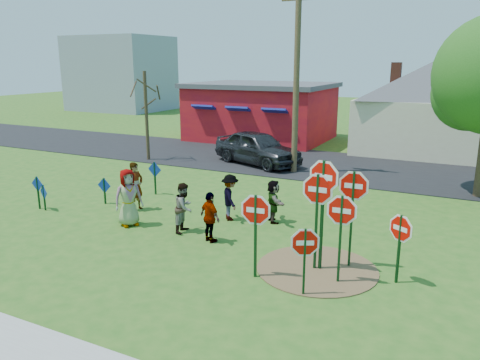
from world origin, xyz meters
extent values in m
plane|color=#295D1A|center=(0.00, 0.00, 0.00)|extent=(120.00, 120.00, 0.00)
cube|color=black|center=(0.00, 11.50, 0.02)|extent=(120.00, 7.50, 0.04)
cylinder|color=brown|center=(4.50, -1.00, 0.01)|extent=(3.20, 3.20, 0.03)
cube|color=maroon|center=(-5.50, 18.00, 1.80)|extent=(9.00, 7.00, 3.60)
cube|color=#4C4C51|center=(-5.50, 18.00, 3.75)|extent=(9.40, 7.40, 0.30)
cube|color=navy|center=(-8.00, 14.40, 2.40)|extent=(1.60, 0.78, 0.45)
cube|color=navy|center=(-5.50, 14.40, 2.40)|extent=(1.60, 0.78, 0.45)
cube|color=navy|center=(-3.00, 14.40, 2.40)|extent=(1.60, 0.78, 0.45)
cube|color=beige|center=(5.50, 18.00, 1.60)|extent=(8.00, 7.00, 3.20)
pyramid|color=#4C4C51|center=(5.50, 18.00, 5.40)|extent=(9.40, 9.40, 2.20)
cube|color=brown|center=(3.50, 17.00, 4.60)|extent=(0.55, 0.55, 1.40)
cube|color=brown|center=(7.50, 19.00, 4.60)|extent=(0.55, 0.55, 1.40)
cube|color=#8C939E|center=(-28.00, 30.00, 4.00)|extent=(10.00, 8.00, 8.00)
cube|color=#0E3315|center=(3.20, -2.11, 1.09)|extent=(0.06, 0.08, 2.18)
cylinder|color=white|center=(3.20, -2.11, 1.79)|extent=(1.06, 0.13, 1.06)
cylinder|color=red|center=(3.20, -2.11, 1.79)|extent=(0.91, 0.12, 0.92)
cube|color=white|center=(3.20, -2.11, 1.79)|extent=(0.47, 0.06, 0.13)
cube|color=#0E3315|center=(4.56, -0.95, 1.47)|extent=(0.08, 0.09, 2.95)
cylinder|color=white|center=(4.56, -0.95, 2.53)|extent=(1.12, 0.30, 1.15)
cylinder|color=red|center=(4.56, -0.95, 2.53)|extent=(0.97, 0.27, 0.99)
cube|color=white|center=(4.56, -0.95, 2.53)|extent=(0.49, 0.13, 0.14)
cylinder|color=gold|center=(4.56, -0.95, 2.53)|extent=(1.12, 0.30, 1.15)
cube|color=#0E3315|center=(5.19, -1.48, 1.12)|extent=(0.06, 0.07, 2.25)
cylinder|color=white|center=(5.19, -1.48, 1.88)|extent=(1.01, 0.06, 1.01)
cylinder|color=red|center=(5.19, -1.48, 1.88)|extent=(0.87, 0.06, 0.87)
cube|color=white|center=(5.19, -1.48, 1.88)|extent=(0.44, 0.03, 0.13)
cube|color=#0E3315|center=(5.21, -0.43, 1.32)|extent=(0.06, 0.07, 2.63)
cylinder|color=white|center=(5.21, -0.43, 2.25)|extent=(1.06, 0.09, 1.06)
cylinder|color=red|center=(5.21, -0.43, 2.25)|extent=(0.91, 0.08, 0.91)
cube|color=white|center=(5.21, -0.43, 2.25)|extent=(0.46, 0.04, 0.13)
cylinder|color=gold|center=(5.21, -0.43, 2.25)|extent=(1.06, 0.08, 1.06)
cube|color=#0E3315|center=(4.63, -2.49, 0.83)|extent=(0.07, 0.08, 1.66)
cylinder|color=white|center=(4.63, -2.49, 1.32)|extent=(0.84, 0.43, 0.93)
cylinder|color=red|center=(4.63, -2.49, 1.32)|extent=(0.73, 0.37, 0.80)
cube|color=white|center=(4.63, -2.49, 1.32)|extent=(0.37, 0.19, 0.12)
cube|color=#0E3315|center=(6.50, -0.85, 0.88)|extent=(0.07, 0.08, 1.77)
cylinder|color=white|center=(6.50, -0.85, 1.43)|extent=(0.79, 0.50, 0.92)
cylinder|color=red|center=(6.50, -0.85, 1.43)|extent=(0.69, 0.43, 0.80)
cube|color=white|center=(6.50, -0.85, 1.43)|extent=(0.35, 0.22, 0.11)
cylinder|color=gold|center=(6.50, -0.85, 1.43)|extent=(0.79, 0.49, 0.92)
cube|color=#0E3315|center=(4.43, -1.00, 1.30)|extent=(0.06, 0.07, 2.59)
cylinder|color=white|center=(4.43, -1.00, 2.19)|extent=(1.10, 0.03, 1.10)
cylinder|color=red|center=(4.43, -1.00, 2.19)|extent=(0.95, 0.03, 0.95)
cube|color=white|center=(4.43, -1.00, 2.19)|extent=(0.48, 0.01, 0.14)
cube|color=#0E3315|center=(-6.05, -0.56, 0.48)|extent=(0.06, 0.07, 0.97)
cube|color=navy|center=(-6.05, -0.56, 0.70)|extent=(0.54, 0.20, 0.57)
cube|color=#0E3315|center=(-6.39, -0.53, 0.62)|extent=(0.05, 0.06, 1.24)
cube|color=navy|center=(-6.39, -0.53, 0.96)|extent=(0.59, 0.04, 0.59)
cube|color=#0E3315|center=(-4.62, 1.05, 0.51)|extent=(0.05, 0.06, 1.03)
cube|color=navy|center=(-4.62, 1.05, 0.73)|extent=(0.62, 0.03, 0.62)
cube|color=#0E3315|center=(-3.67, 3.00, 0.69)|extent=(0.05, 0.06, 1.37)
cube|color=navy|center=(-3.67, 3.00, 1.06)|extent=(0.66, 0.05, 0.66)
imported|color=#49549C|center=(-2.20, -0.46, 0.97)|extent=(1.03, 1.13, 1.94)
imported|color=#28765D|center=(-3.04, 1.00, 0.90)|extent=(0.48, 0.69, 1.80)
imported|color=#945F41|center=(-0.20, -0.14, 0.81)|extent=(0.72, 0.86, 1.62)
imported|color=#39393E|center=(0.58, 1.53, 0.81)|extent=(1.13, 1.18, 1.61)
imported|color=#412A4E|center=(0.99, -0.56, 0.79)|extent=(1.00, 0.75, 1.57)
imported|color=#1F4D2F|center=(2.01, 1.98, 0.74)|extent=(1.18, 1.36, 1.48)
imported|color=#303036|center=(-2.25, 10.11, 0.92)|extent=(5.57, 3.84, 1.76)
cylinder|color=#4C3823|center=(0.11, 9.28, 4.61)|extent=(0.29, 0.29, 9.22)
sphere|color=#1D5216|center=(7.57, 9.25, 4.06)|extent=(3.00, 3.00, 3.00)
cylinder|color=#382819|center=(-8.19, 8.50, 2.43)|extent=(0.18, 0.18, 4.85)
camera|label=1|loc=(7.74, -12.16, 5.37)|focal=35.00mm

